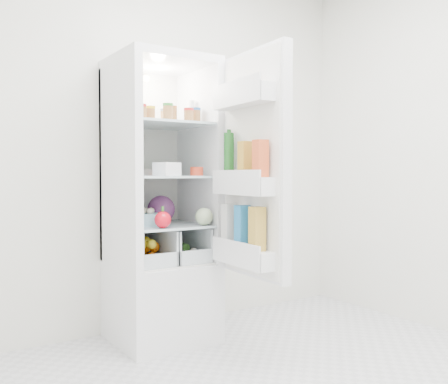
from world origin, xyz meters
TOP-DOWN VIEW (x-y plane):
  - room_walls at (0.00, 0.00)m, footprint 3.02×3.02m
  - refrigerator at (-0.20, 1.25)m, footprint 0.60×0.60m
  - shelf_low at (-0.20, 1.19)m, footprint 0.49×0.53m
  - shelf_mid at (-0.20, 1.19)m, footprint 0.49×0.53m
  - shelf_top at (-0.20, 1.19)m, footprint 0.49×0.53m
  - crisper_left at (-0.32, 1.19)m, footprint 0.23×0.46m
  - crisper_right at (-0.08, 1.19)m, footprint 0.23×0.46m
  - condiment_jars at (-0.21, 1.13)m, footprint 0.46×0.34m
  - squeeze_bottle at (0.01, 1.19)m, footprint 0.05×0.05m
  - tub_white at (-0.26, 0.99)m, footprint 0.15×0.15m
  - tin_red at (-0.05, 1.01)m, footprint 0.10×0.10m
  - foil_tray at (-0.30, 1.23)m, footprint 0.19×0.16m
  - tub_green at (-0.15, 1.18)m, footprint 0.13×0.15m
  - red_cabbage at (-0.16, 1.27)m, footprint 0.18×0.18m
  - bell_pepper at (-0.30, 0.97)m, footprint 0.10×0.10m
  - mushroom_bowl at (-0.33, 1.15)m, footprint 0.21×0.21m
  - salad_bag at (-0.02, 0.97)m, footprint 0.11×0.11m
  - citrus_pile at (-0.32, 1.16)m, footprint 0.20×0.31m
  - veg_pile at (-0.07, 1.18)m, footprint 0.16×0.30m
  - fridge_door at (0.08, 0.61)m, footprint 0.20×0.60m

SIDE VIEW (x-z plane):
  - veg_pile at x=-0.07m, z-range 0.51..0.61m
  - citrus_pile at x=-0.32m, z-range 0.50..0.66m
  - crisper_left at x=-0.32m, z-range 0.50..0.72m
  - crisper_right at x=-0.08m, z-range 0.50..0.72m
  - refrigerator at x=-0.20m, z-range -0.23..1.57m
  - shelf_low at x=-0.20m, z-range 0.73..0.75m
  - mushroom_bowl at x=-0.33m, z-range 0.75..0.83m
  - bell_pepper at x=-0.30m, z-range 0.75..0.85m
  - salad_bag at x=-0.02m, z-range 0.75..0.86m
  - red_cabbage at x=-0.16m, z-range 0.75..0.93m
  - shelf_mid at x=-0.20m, z-range 1.04..1.06m
  - foil_tray at x=-0.30m, z-range 1.06..1.10m
  - tin_red at x=-0.05m, z-range 1.06..1.11m
  - fridge_door at x=0.08m, z-range 0.44..1.74m
  - tub_green at x=-0.15m, z-range 1.06..1.13m
  - tub_white at x=-0.26m, z-range 1.06..1.14m
  - shelf_top at x=-0.20m, z-range 1.37..1.39m
  - condiment_jars at x=-0.21m, z-range 1.39..1.47m
  - squeeze_bottle at x=0.01m, z-range 1.39..1.55m
  - room_walls at x=0.00m, z-range 0.29..2.90m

